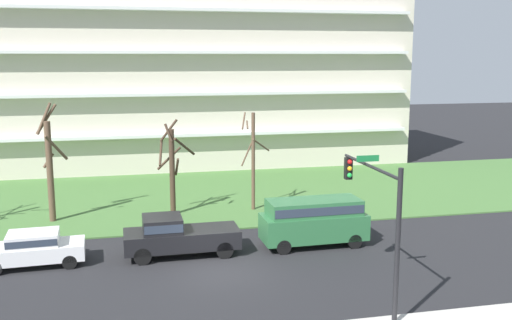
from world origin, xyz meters
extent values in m
plane|color=#232326|center=(0.00, 0.00, 0.00)|extent=(160.00, 160.00, 0.00)
cube|color=#477238|center=(0.00, 14.00, 0.04)|extent=(80.00, 16.00, 0.08)
cube|color=beige|center=(0.00, 27.49, 8.01)|extent=(40.35, 10.97, 16.03)
cube|color=silver|center=(0.00, 21.55, 3.21)|extent=(38.74, 0.90, 0.24)
cube|color=silver|center=(0.00, 21.55, 6.41)|extent=(38.74, 0.90, 0.24)
cube|color=silver|center=(0.00, 21.55, 9.62)|extent=(38.74, 0.90, 0.24)
cube|color=silver|center=(0.00, 21.55, 12.82)|extent=(38.74, 0.90, 0.24)
cylinder|color=brown|center=(-8.04, 9.72, 2.89)|extent=(0.36, 0.36, 5.78)
cylinder|color=brown|center=(-7.57, 9.24, 4.36)|extent=(1.15, 1.14, 1.55)
cylinder|color=brown|center=(-8.11, 9.97, 3.52)|extent=(0.68, 0.34, 0.85)
cylinder|color=brown|center=(-8.23, 10.08, 5.90)|extent=(0.92, 0.59, 1.77)
cylinder|color=brown|center=(-8.12, 10.25, 5.85)|extent=(1.23, 0.36, 1.73)
cylinder|color=#423023|center=(-1.23, 9.64, 2.58)|extent=(0.32, 0.32, 5.16)
cylinder|color=#423023|center=(-0.53, 9.03, 4.21)|extent=(1.37, 1.54, 1.27)
cylinder|color=#423023|center=(-1.40, 9.47, 4.98)|extent=(0.52, 0.53, 1.05)
cylinder|color=#423023|center=(-1.35, 10.32, 3.33)|extent=(1.49, 0.40, 1.35)
cylinder|color=#423023|center=(-0.94, 9.69, 2.92)|extent=(0.26, 0.72, 1.11)
cylinder|color=#423023|center=(-1.33, 10.13, 5.04)|extent=(1.12, 0.37, 1.31)
cylinder|color=#423023|center=(-1.85, 9.74, 3.80)|extent=(0.37, 1.37, 1.44)
cylinder|color=brown|center=(3.66, 9.71, 3.01)|extent=(0.22, 0.22, 6.01)
cylinder|color=brown|center=(3.11, 9.90, 5.52)|extent=(0.49, 1.17, 0.94)
cylinder|color=brown|center=(4.01, 9.15, 4.13)|extent=(1.21, 0.83, 0.89)
cylinder|color=brown|center=(3.41, 10.14, 3.59)|extent=(0.99, 0.61, 1.69)
cylinder|color=brown|center=(3.30, 9.76, 5.29)|extent=(0.20, 0.76, 0.46)
cube|color=#2D6B3D|center=(5.15, 2.50, 0.98)|extent=(5.24, 2.11, 1.25)
cube|color=#2D6B3D|center=(5.15, 2.50, 1.98)|extent=(4.64, 1.94, 0.75)
cube|color=#2D3847|center=(5.15, 2.50, 1.98)|extent=(4.55, 1.98, 0.41)
cylinder|color=black|center=(3.35, 1.57, 0.36)|extent=(0.72, 0.24, 0.72)
cylinder|color=black|center=(3.31, 3.35, 0.36)|extent=(0.72, 0.24, 0.72)
cylinder|color=black|center=(6.99, 1.65, 0.36)|extent=(0.72, 0.24, 0.72)
cylinder|color=black|center=(6.95, 3.43, 0.36)|extent=(0.72, 0.24, 0.72)
cube|color=white|center=(-8.02, 2.50, 0.67)|extent=(4.48, 2.02, 0.70)
cube|color=white|center=(-8.02, 2.50, 1.29)|extent=(2.28, 1.76, 0.55)
cube|color=#2D3847|center=(-8.02, 2.50, 1.29)|extent=(2.24, 1.80, 0.30)
cylinder|color=black|center=(-9.60, 3.21, 0.32)|extent=(0.65, 0.25, 0.64)
cylinder|color=black|center=(-6.44, 1.79, 0.32)|extent=(0.65, 0.25, 0.64)
cylinder|color=black|center=(-6.52, 3.37, 0.32)|extent=(0.65, 0.25, 0.64)
cube|color=black|center=(-1.38, 2.50, 0.82)|extent=(5.42, 2.06, 0.85)
cube|color=black|center=(-2.28, 2.49, 1.60)|extent=(1.82, 1.86, 0.70)
cube|color=#2D3847|center=(-2.28, 2.49, 1.60)|extent=(1.79, 1.90, 0.38)
cylinder|color=black|center=(-3.26, 1.59, 0.40)|extent=(0.80, 0.23, 0.80)
cylinder|color=black|center=(-3.28, 3.37, 0.40)|extent=(0.80, 0.23, 0.80)
cylinder|color=black|center=(0.52, 1.63, 0.40)|extent=(0.80, 0.23, 0.80)
cylinder|color=black|center=(0.50, 3.41, 0.40)|extent=(0.80, 0.23, 0.80)
cylinder|color=black|center=(5.12, -6.60, 2.84)|extent=(0.18, 0.18, 5.67)
cylinder|color=black|center=(5.12, -4.12, 5.27)|extent=(0.12, 4.96, 0.12)
cube|color=black|center=(5.12, -1.94, 4.77)|extent=(0.28, 0.28, 0.90)
sphere|color=red|center=(5.12, -2.09, 5.07)|extent=(0.20, 0.20, 0.20)
sphere|color=#F2A519|center=(5.12, -2.09, 4.79)|extent=(0.20, 0.20, 0.20)
sphere|color=green|center=(5.12, -2.09, 4.51)|extent=(0.20, 0.20, 0.20)
cube|color=#197238|center=(5.12, -3.87, 5.52)|extent=(0.90, 0.04, 0.24)
camera|label=1|loc=(-3.74, -24.08, 9.35)|focal=40.88mm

